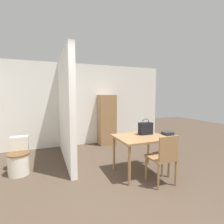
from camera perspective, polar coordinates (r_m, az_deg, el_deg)
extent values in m
cube|color=white|center=(5.51, -11.80, 2.28)|extent=(5.79, 0.12, 2.50)
cube|color=white|center=(4.27, -14.96, 1.27)|extent=(0.12, 2.26, 2.50)
cube|color=#997047|center=(3.51, 9.30, -8.19)|extent=(0.96, 0.82, 0.04)
cylinder|color=#997047|center=(3.14, 5.68, -17.01)|extent=(0.05, 0.05, 0.71)
cylinder|color=#997047|center=(3.58, 18.18, -14.37)|extent=(0.05, 0.05, 0.71)
cylinder|color=#997047|center=(3.74, 0.65, -13.21)|extent=(0.05, 0.05, 0.71)
cylinder|color=#997047|center=(4.12, 11.82, -11.55)|extent=(0.05, 0.05, 0.71)
cube|color=#997047|center=(3.28, 15.64, -14.15)|extent=(0.43, 0.43, 0.04)
cube|color=#997047|center=(3.07, 18.03, -11.27)|extent=(0.38, 0.04, 0.41)
cylinder|color=#997047|center=(3.41, 11.06, -17.61)|extent=(0.04, 0.04, 0.44)
cylinder|color=#997047|center=(3.61, 16.07, -16.40)|extent=(0.04, 0.04, 0.44)
cylinder|color=#997047|center=(3.14, 14.89, -19.81)|extent=(0.04, 0.04, 0.44)
cylinder|color=#997047|center=(3.36, 20.08, -18.26)|extent=(0.04, 0.04, 0.44)
cylinder|color=silver|center=(4.01, -28.17, -14.86)|extent=(0.39, 0.39, 0.40)
cylinder|color=brown|center=(3.95, -28.31, -11.95)|extent=(0.41, 0.41, 0.02)
cube|color=silver|center=(4.16, -27.97, -9.07)|extent=(0.34, 0.18, 0.30)
cube|color=black|center=(3.68, 10.89, -5.31)|extent=(0.28, 0.15, 0.25)
torus|color=black|center=(3.66, 10.93, -3.41)|extent=(0.16, 0.01, 0.16)
cube|color=#997047|center=(5.50, -1.71, -2.55)|extent=(0.51, 0.43, 1.55)
sphere|color=black|center=(5.33, 0.53, -1.97)|extent=(0.02, 0.02, 0.02)
cube|color=#2D2D33|center=(4.88, 17.57, -9.63)|extent=(0.26, 0.21, 0.60)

